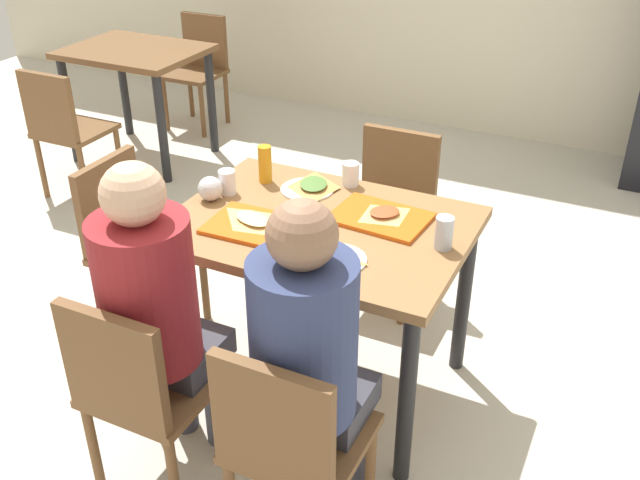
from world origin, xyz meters
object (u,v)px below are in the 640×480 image
Objects in this scene: tray_red_near at (256,226)px; chair_near_right at (289,441)px; soda_can at (444,233)px; background_chair_near at (64,125)px; person_in_brown_jacket at (309,350)px; plastic_cup_b at (282,256)px; pizza_slice_b at (384,213)px; background_table at (137,68)px; chair_left_end at (131,235)px; condiment_bottle at (265,164)px; pizza_slice_c at (314,185)px; chair_far_side at (391,204)px; main_table at (320,246)px; foil_bundle at (210,189)px; paper_plate_near_edge at (335,259)px; plastic_cup_a at (350,174)px; pizza_slice_d at (334,260)px; tray_red_far at (380,217)px; chair_near_left at (138,386)px; pizza_slice_a at (253,220)px; plastic_cup_c at (227,182)px; paper_plate_center at (307,189)px; background_chair_far at (199,63)px; person_in_red at (156,303)px.

chair_near_right is at bearing -53.78° from tray_red_near.
soda_can reaches higher than background_chair_near.
person_in_brown_jacket is 12.46× the size of plastic_cup_b.
pizza_slice_b is 0.25× the size of background_table.
condiment_bottle is at bearing 21.29° from chair_left_end.
pizza_slice_c is (0.05, 0.39, 0.01)m from tray_red_near.
chair_near_right is at bearing -79.99° from chair_far_side.
pizza_slice_c is 0.63m from plastic_cup_b.
main_table is 0.27m from tray_red_near.
condiment_bottle reaches higher than foil_bundle.
pizza_slice_c is 2.48m from background_table.
soda_can is (0.45, 0.37, 0.01)m from plastic_cup_b.
chair_far_side is at bearing 100.01° from chair_near_right.
paper_plate_near_edge is at bearing -56.21° from pizza_slice_c.
chair_left_end is 1.04m from plastic_cup_a.
tray_red_near is (-0.20, -0.14, 0.11)m from main_table.
pizza_slice_d is at bearing 101.03° from chair_near_right.
condiment_bottle is at bearing 139.69° from paper_plate_near_edge.
plastic_cup_b reaches higher than background_table.
background_table is at bearing 147.59° from pizza_slice_b.
plastic_cup_b reaches higher than paper_plate_near_edge.
tray_red_near reaches higher than main_table.
soda_can is 0.87m from condiment_bottle.
condiment_bottle reaches higher than paper_plate_near_edge.
tray_red_far is at bearing 70.40° from plastic_cup_b.
chair_near_left reaches higher than tray_red_near.
chair_left_end reaches higher than pizza_slice_a.
plastic_cup_c is (-0.17, 0.86, 0.34)m from chair_near_left.
chair_near_right is at bearing -84.76° from tray_red_far.
condiment_bottle is (-0.15, 0.36, 0.06)m from pizza_slice_a.
plastic_cup_c is 0.93m from soda_can.
plastic_cup_c is at bearing 130.41° from chair_near_right.
tray_red_near is 2.69m from background_table.
background_chair_far is at bearing 133.04° from paper_plate_center.
condiment_bottle is at bearing -173.55° from pizza_slice_c.
chair_near_left is (-0.28, -0.80, -0.18)m from main_table.
chair_left_end is 3.15× the size of pizza_slice_c.
chair_far_side is 3.16× the size of pizza_slice_a.
person_in_red is at bearing -121.49° from tray_red_far.
chair_far_side reaches higher than pizza_slice_c.
foil_bundle is at bearing -140.31° from pizza_slice_c.
paper_plate_near_edge is at bearing -53.34° from paper_plate_center.
background_chair_far is at bearing 125.37° from foil_bundle.
foil_bundle reaches higher than background_table.
pizza_slice_c is at bearing 159.89° from tray_red_far.
paper_plate_near_edge is 0.24× the size of background_table.
background_table is (-2.04, 1.40, -0.15)m from pizza_slice_c.
main_table is 0.51m from soda_can.
pizza_slice_c is 2.16m from background_chair_near.
pizza_slice_d is (0.01, -0.02, 0.01)m from paper_plate_near_edge.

